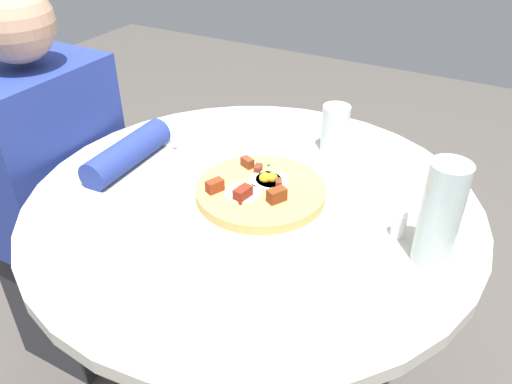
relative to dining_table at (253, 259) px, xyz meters
name	(u,v)px	position (x,y,z in m)	size (l,w,h in m)	color
dining_table	(253,259)	(0.00, 0.00, 0.00)	(0.98, 0.98, 0.74)	beige
person_seated	(62,212)	(-0.03, 0.61, -0.05)	(0.38, 0.46, 1.14)	#2D2D33
pizza_plate	(260,199)	(0.00, -0.02, 0.18)	(0.33, 0.33, 0.01)	silver
breakfast_pizza	(259,192)	(0.00, -0.02, 0.20)	(0.28, 0.28, 0.05)	tan
bread_plate	(341,302)	(-0.21, -0.28, 0.18)	(0.19, 0.19, 0.01)	white
napkin	(188,133)	(0.19, 0.30, 0.18)	(0.17, 0.14, 0.00)	white
fork	(193,133)	(0.19, 0.28, 0.18)	(0.18, 0.01, 0.01)	silver
knife	(182,130)	(0.19, 0.32, 0.18)	(0.18, 0.01, 0.01)	silver
water_glass	(335,129)	(0.29, -0.07, 0.23)	(0.07, 0.07, 0.12)	silver
water_bottle	(440,214)	(-0.02, -0.39, 0.28)	(0.07, 0.07, 0.20)	silver
salt_shaker	(399,225)	(0.02, -0.31, 0.20)	(0.03, 0.03, 0.05)	white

